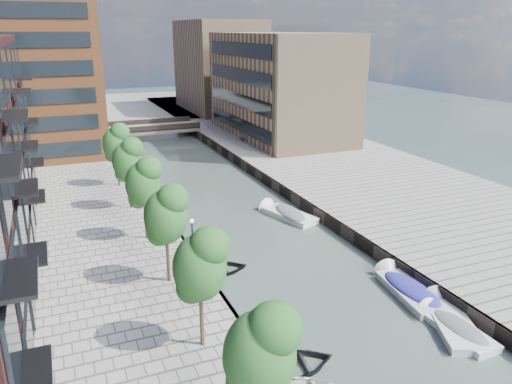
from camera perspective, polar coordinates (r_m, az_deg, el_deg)
water at (r=46.84m, az=-3.88°, el=-1.17°), size 300.00×300.00×0.00m
quay_right at (r=53.69m, az=12.49°, el=1.52°), size 20.00×140.00×1.00m
quay_wall_left at (r=45.22m, az=-11.22°, el=-1.54°), size 0.25×140.00×1.00m
quay_wall_right at (r=48.86m, az=2.89°, el=0.28°), size 0.25×140.00×1.00m
far_closure at (r=103.98m, az=-14.79°, el=9.26°), size 80.00×40.00×1.00m
tower at (r=67.02m, az=-26.34°, el=16.82°), size 18.00×18.00×30.00m
tan_block_near at (r=71.03m, az=2.61°, el=12.08°), size 12.00×25.00×14.00m
tan_block_far at (r=95.04m, az=-4.24°, el=14.17°), size 12.00×20.00×16.00m
bridge at (r=76.56m, az=-11.73°, el=7.16°), size 13.00×6.00×1.30m
tree_1 at (r=17.33m, az=0.40°, el=-17.62°), size 2.50×2.50×5.95m
tree_2 at (r=23.04m, az=-6.47°, el=-8.08°), size 2.50×2.50×5.95m
tree_3 at (r=29.31m, az=-10.34°, el=-2.41°), size 2.50×2.50×5.95m
tree_4 at (r=35.85m, az=-12.81°, el=1.24°), size 2.50×2.50×5.95m
tree_5 at (r=42.54m, az=-14.50°, el=3.75°), size 2.50×2.50×5.95m
tree_6 at (r=49.31m, az=-15.75°, el=5.58°), size 2.50×2.50×5.95m
lamp_1 at (r=29.35m, az=-7.23°, el=-6.00°), size 0.24×0.24×4.12m
lamp_2 at (r=44.14m, az=-12.86°, el=1.97°), size 0.24×0.24×4.12m
sloop_0 at (r=25.25m, az=3.96°, el=-19.62°), size 4.71×3.52×0.93m
sloop_4 at (r=33.81m, az=-4.60°, el=-9.11°), size 4.69×3.67×0.89m
motorboat_1 at (r=29.73m, az=21.58°, el=-14.16°), size 1.66×4.67×1.55m
motorboat_2 at (r=30.49m, az=21.08°, el=-13.41°), size 3.91×5.76×1.82m
motorboat_3 at (r=32.61m, az=16.79°, el=-10.52°), size 2.74×5.97×1.92m
motorboat_4 at (r=43.23m, az=3.38°, el=-2.52°), size 3.55×5.92×1.87m
car at (r=67.35m, az=-0.28°, el=6.37°), size 3.35×4.64×1.47m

